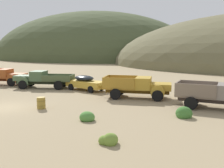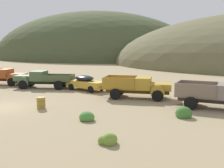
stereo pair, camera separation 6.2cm
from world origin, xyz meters
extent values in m
plane|color=#998460|center=(0.00, 0.00, 0.00)|extent=(300.00, 300.00, 0.00)
ellipsoid|color=#424C2D|center=(-23.84, 71.24, 0.00)|extent=(75.33, 51.47, 33.21)
cube|color=#51220D|center=(-8.83, 9.50, 0.66)|extent=(6.01, 1.99, 0.36)
cube|color=#A34C1E|center=(-6.68, 9.90, 1.11)|extent=(2.14, 1.95, 0.55)
cube|color=#B7B2A8|center=(-5.82, 10.06, 1.09)|extent=(0.28, 1.12, 0.44)
cylinder|color=#A34C1E|center=(-6.75, 8.90, 0.76)|extent=(1.21, 0.40, 1.20)
cylinder|color=#A34C1E|center=(-7.11, 10.81, 0.76)|extent=(1.21, 0.40, 1.20)
cube|color=#A34C1E|center=(-8.28, 9.60, 1.36)|extent=(1.70, 2.10, 1.05)
cube|color=black|center=(-7.67, 9.71, 1.57)|extent=(0.34, 1.57, 0.59)
cylinder|color=black|center=(-6.74, 8.85, 0.48)|extent=(1.00, 0.45, 0.96)
cylinder|color=black|center=(-7.12, 10.86, 0.48)|extent=(1.00, 0.45, 0.96)
cube|color=#232B1B|center=(-2.38, 9.00, 0.66)|extent=(6.23, 2.25, 0.36)
cube|color=#47603D|center=(-4.60, 8.50, 1.11)|extent=(2.26, 2.04, 0.55)
cube|color=#B7B2A8|center=(-5.49, 8.30, 1.09)|extent=(0.33, 1.13, 0.44)
cylinder|color=#47603D|center=(-4.56, 9.52, 0.76)|extent=(1.21, 0.44, 1.20)
cylinder|color=#47603D|center=(-4.13, 7.60, 0.76)|extent=(1.21, 0.44, 1.20)
cube|color=#47603D|center=(-2.95, 8.87, 1.36)|extent=(1.81, 2.17, 1.05)
cube|color=black|center=(-3.58, 8.73, 1.57)|extent=(0.40, 1.59, 0.59)
cube|color=#495735|center=(-0.73, 9.36, 0.90)|extent=(3.48, 2.62, 0.12)
cube|color=#495735|center=(-0.95, 10.33, 1.23)|extent=(3.07, 0.78, 0.55)
cube|color=#495735|center=(-0.52, 8.40, 1.23)|extent=(3.07, 0.78, 0.55)
cube|color=#495735|center=(0.73, 9.69, 1.23)|extent=(0.53, 1.96, 0.55)
cylinder|color=black|center=(-4.57, 9.57, 0.48)|extent=(1.00, 0.48, 0.96)
cylinder|color=black|center=(-4.12, 7.55, 0.48)|extent=(1.00, 0.48, 0.96)
cylinder|color=black|center=(-0.70, 10.43, 0.48)|extent=(1.00, 0.48, 0.96)
cylinder|color=black|center=(-0.25, 8.41, 0.48)|extent=(1.00, 0.48, 0.96)
cube|color=gold|center=(2.68, 9.12, 0.68)|extent=(4.72, 2.92, 0.68)
ellipsoid|color=black|center=(2.43, 9.20, 1.28)|extent=(2.63, 2.10, 0.57)
ellipsoid|color=gold|center=(4.58, 8.54, 0.75)|extent=(1.33, 1.59, 0.61)
cylinder|color=black|center=(3.74, 7.91, 0.34)|extent=(0.71, 0.39, 0.68)
cylinder|color=black|center=(4.24, 9.54, 0.34)|extent=(0.71, 0.39, 0.68)
cylinder|color=black|center=(1.12, 8.71, 0.34)|extent=(0.71, 0.39, 0.68)
cylinder|color=black|center=(1.62, 10.34, 0.34)|extent=(0.71, 0.39, 0.68)
cube|color=#593D12|center=(8.73, 6.96, 0.66)|extent=(5.73, 1.70, 0.36)
cube|color=#B28928|center=(10.79, 7.21, 1.11)|extent=(1.99, 2.02, 0.55)
cube|color=#B7B2A8|center=(11.62, 7.31, 1.09)|extent=(0.23, 1.25, 0.44)
cylinder|color=#B28928|center=(10.69, 6.11, 0.76)|extent=(1.21, 0.32, 1.20)
cylinder|color=#B28928|center=(10.43, 8.26, 0.76)|extent=(1.21, 0.32, 1.20)
cube|color=#B28928|center=(9.26, 7.03, 1.36)|extent=(1.55, 2.24, 1.05)
cube|color=black|center=(9.84, 7.10, 1.57)|extent=(0.26, 1.77, 0.59)
cube|color=#A47826|center=(7.19, 6.78, 0.90)|extent=(3.10, 2.51, 0.12)
cube|color=#A47826|center=(7.33, 5.69, 1.43)|extent=(2.84, 0.44, 0.95)
cube|color=#A47826|center=(7.06, 7.86, 1.43)|extent=(2.84, 0.44, 0.95)
cube|color=#A47826|center=(5.84, 6.61, 1.43)|extent=(0.36, 2.18, 0.95)
cylinder|color=black|center=(10.70, 6.06, 0.48)|extent=(0.99, 0.39, 0.96)
cylinder|color=black|center=(10.42, 8.31, 0.48)|extent=(0.99, 0.39, 0.96)
cylinder|color=black|center=(7.10, 5.62, 0.48)|extent=(0.99, 0.39, 0.96)
cylinder|color=black|center=(6.82, 7.88, 0.48)|extent=(0.99, 0.39, 0.96)
cube|color=#3D322D|center=(15.40, 4.90, 0.66)|extent=(5.87, 1.52, 0.36)
cube|color=#746354|center=(13.82, 5.05, 0.90)|extent=(3.12, 2.37, 0.12)
cube|color=#746354|center=(13.72, 4.00, 1.43)|extent=(2.93, 0.37, 0.95)
cube|color=#746354|center=(13.92, 6.10, 1.43)|extent=(2.93, 0.37, 0.95)
cube|color=#746354|center=(12.42, 5.18, 1.43)|extent=(0.30, 2.11, 0.95)
cylinder|color=black|center=(13.47, 3.98, 0.48)|extent=(0.98, 0.37, 0.96)
cylinder|color=black|center=(13.68, 6.17, 0.48)|extent=(0.98, 0.37, 0.96)
cylinder|color=olive|center=(2.90, 0.67, 0.43)|extent=(0.62, 0.62, 0.87)
torus|color=brown|center=(2.90, 0.67, 0.61)|extent=(0.67, 0.67, 0.03)
torus|color=brown|center=(2.90, 0.67, 0.26)|extent=(0.67, 0.67, 0.03)
ellipsoid|color=#3D702D|center=(13.14, 1.74, 0.25)|extent=(1.09, 0.98, 0.92)
ellipsoid|color=#3D702D|center=(13.10, 1.57, 0.17)|extent=(0.85, 0.77, 0.63)
ellipsoid|color=olive|center=(10.15, -4.36, 0.20)|extent=(0.71, 0.64, 0.72)
ellipsoid|color=olive|center=(10.16, -4.15, 0.17)|extent=(0.62, 0.56, 0.63)
ellipsoid|color=olive|center=(9.85, -4.35, 0.14)|extent=(0.57, 0.52, 0.52)
ellipsoid|color=#4C8438|center=(7.42, -1.01, 0.16)|extent=(0.75, 0.68, 0.59)
ellipsoid|color=#4C8438|center=(7.43, -1.03, 0.20)|extent=(0.99, 0.89, 0.74)
ellipsoid|color=#4C8438|center=(7.32, -0.94, 0.17)|extent=(0.77, 0.70, 0.61)
camera|label=1|loc=(14.11, -15.49, 4.66)|focal=41.64mm
camera|label=2|loc=(14.17, -15.47, 4.66)|focal=41.64mm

